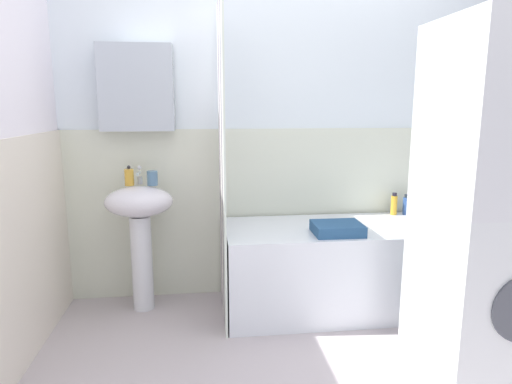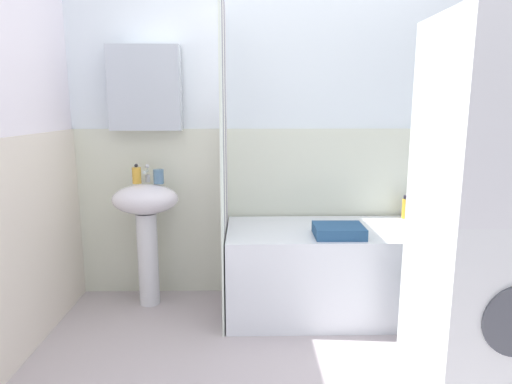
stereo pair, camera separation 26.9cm
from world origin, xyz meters
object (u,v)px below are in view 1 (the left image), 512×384
(shampoo_bottle, at_px, (424,205))
(lotion_bottle, at_px, (394,205))
(toothbrush_cup, at_px, (152,178))
(towel_folded, at_px, (337,228))
(sink, at_px, (140,220))
(bathtub, at_px, (342,267))
(conditioner_bottle, at_px, (407,205))
(washer_dryer_stack, at_px, (491,206))
(soap_dispenser, at_px, (129,177))

(shampoo_bottle, height_order, lotion_bottle, lotion_bottle)
(toothbrush_cup, relative_size, towel_folded, 0.32)
(toothbrush_cup, xyz_separation_m, shampoo_bottle, (1.94, 0.07, -0.25))
(lotion_bottle, height_order, towel_folded, lotion_bottle)
(sink, xyz_separation_m, bathtub, (1.34, -0.14, -0.33))
(lotion_bottle, bearing_deg, conditioner_bottle, 0.54)
(bathtub, distance_m, towel_folded, 0.38)
(toothbrush_cup, distance_m, bathtub, 1.40)
(conditioner_bottle, xyz_separation_m, towel_folded, (-0.66, -0.43, -0.04))
(toothbrush_cup, distance_m, lotion_bottle, 1.73)
(bathtub, bearing_deg, shampoo_bottle, 19.93)
(toothbrush_cup, bearing_deg, washer_dryer_stack, -29.89)
(toothbrush_cup, bearing_deg, conditioner_bottle, 2.51)
(bathtub, height_order, lotion_bottle, lotion_bottle)
(bathtub, height_order, towel_folded, towel_folded)
(shampoo_bottle, height_order, conditioner_bottle, shampoo_bottle)
(shampoo_bottle, bearing_deg, soap_dispenser, -178.41)
(conditioner_bottle, distance_m, towel_folded, 0.79)
(bathtub, bearing_deg, towel_folded, -119.33)
(bathtub, relative_size, shampoo_bottle, 10.41)
(soap_dispenser, xyz_separation_m, toothbrush_cup, (0.15, -0.01, -0.01))
(towel_folded, bearing_deg, lotion_bottle, 37.60)
(toothbrush_cup, bearing_deg, soap_dispenser, 174.46)
(sink, relative_size, bathtub, 0.54)
(soap_dispenser, distance_m, towel_folded, 1.38)
(soap_dispenser, xyz_separation_m, conditioner_bottle, (1.96, 0.06, -0.26))
(conditioner_bottle, bearing_deg, towel_folded, -146.74)
(soap_dispenser, bearing_deg, shampoo_bottle, 1.59)
(toothbrush_cup, distance_m, conditioner_bottle, 1.83)
(towel_folded, bearing_deg, washer_dryer_stack, -48.38)
(soap_dispenser, relative_size, conditioner_bottle, 0.89)
(toothbrush_cup, xyz_separation_m, bathtub, (1.25, -0.18, -0.60))
(sink, xyz_separation_m, lotion_bottle, (1.80, 0.11, 0.03))
(soap_dispenser, bearing_deg, towel_folded, -15.70)
(shampoo_bottle, distance_m, conditioner_bottle, 0.13)
(sink, distance_m, soap_dispenser, 0.29)
(bathtub, xyz_separation_m, conditioner_bottle, (0.56, 0.26, 0.36))
(soap_dispenser, height_order, conditioner_bottle, soap_dispenser)
(toothbrush_cup, xyz_separation_m, lotion_bottle, (1.71, 0.08, -0.24))
(shampoo_bottle, bearing_deg, sink, -177.02)
(shampoo_bottle, height_order, towel_folded, shampoo_bottle)
(sink, xyz_separation_m, toothbrush_cup, (0.09, 0.03, 0.27))
(sink, relative_size, shampoo_bottle, 5.58)
(soap_dispenser, relative_size, lotion_bottle, 0.81)
(toothbrush_cup, height_order, bathtub, toothbrush_cup)
(sink, distance_m, towel_folded, 1.28)
(bathtub, bearing_deg, toothbrush_cup, 171.98)
(shampoo_bottle, xyz_separation_m, conditioner_bottle, (-0.13, 0.01, -0.00))
(conditioner_bottle, relative_size, washer_dryer_stack, 0.09)
(conditioner_bottle, relative_size, lotion_bottle, 0.91)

